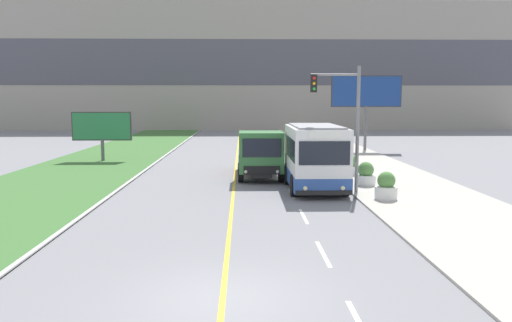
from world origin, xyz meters
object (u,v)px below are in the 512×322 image
billboard_large (366,94)px  billboard_small (102,127)px  planter_round_near (386,187)px  planter_round_third (351,166)px  planter_round_second (366,175)px  city_bus (315,158)px  dump_truck (260,155)px  traffic_light_mast (344,113)px

billboard_large → billboard_small: bearing=-162.2°
planter_round_near → planter_round_third: size_ratio=1.03×
billboard_large → planter_round_second: (-4.26, -17.56, -4.29)m
city_bus → billboard_small: 18.05m
dump_truck → planter_round_third: size_ratio=5.83×
dump_truck → planter_round_second: bearing=-27.1°
city_bus → planter_round_third: bearing=58.9°
billboard_small → planter_round_second: billboard_small is taller
city_bus → planter_round_second: city_bus is taller
billboard_large → planter_round_third: billboard_large is taller
city_bus → planter_round_near: bearing=-44.1°
traffic_light_mast → billboard_small: traffic_light_mast is taller
city_bus → billboard_small: size_ratio=1.30×
billboard_large → planter_round_third: 15.22m
dump_truck → planter_round_second: size_ratio=5.74×
city_bus → billboard_small: bearing=138.6°
traffic_light_mast → planter_round_second: bearing=51.1°
city_bus → billboard_small: billboard_small is taller
traffic_light_mast → planter_round_near: bearing=-46.2°
planter_round_second → planter_round_near: bearing=-89.8°
planter_round_second → billboard_small: bearing=146.0°
city_bus → traffic_light_mast: traffic_light_mast is taller
planter_round_near → planter_round_third: bearing=89.9°
traffic_light_mast → planter_round_second: size_ratio=4.99×
dump_truck → planter_round_third: dump_truck is taller
planter_round_near → planter_round_second: 3.58m
dump_truck → billboard_large: billboard_large is taller
traffic_light_mast → planter_round_third: (1.59, 5.53, -3.17)m
dump_truck → billboard_large: size_ratio=1.06×
billboard_large → billboard_small: size_ratio=1.53×
dump_truck → planter_round_third: 5.39m
billboard_small → planter_round_second: size_ratio=3.55×
city_bus → planter_round_second: size_ratio=4.62×
traffic_light_mast → planter_round_near: 3.88m
planter_round_near → planter_round_third: planter_round_near is taller
traffic_light_mast → planter_round_second: 4.02m
traffic_light_mast → planter_round_near: size_ratio=4.90×
billboard_large → planter_round_third: (-4.24, -13.97, -4.30)m
billboard_small → planter_round_second: (16.24, -10.97, -1.82)m
city_bus → planter_round_second: (2.71, 0.95, -1.00)m
city_bus → planter_round_near: (2.72, -2.64, -0.99)m
dump_truck → billboard_small: (-11.00, 8.29, 1.09)m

